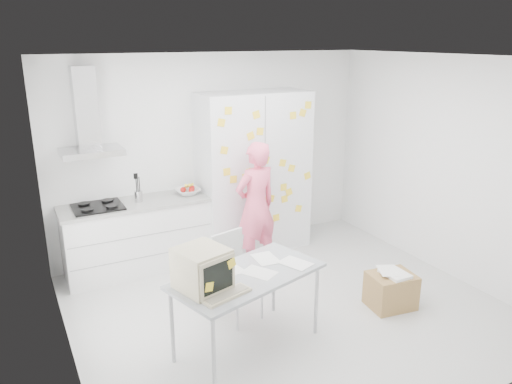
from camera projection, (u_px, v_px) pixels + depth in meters
name	position (u px, v px, depth m)	size (l,w,h in m)	color
floor	(287.00, 308.00, 5.57)	(4.50, 4.00, 0.02)	silver
walls	(257.00, 176.00, 5.78)	(4.52, 4.01, 2.70)	white
ceiling	(292.00, 57.00, 4.76)	(4.50, 4.00, 0.02)	white
counter_run	(138.00, 236.00, 6.34)	(1.84, 0.63, 1.28)	white
range_hood	(87.00, 120.00, 5.81)	(0.70, 0.48, 1.01)	silver
tall_cabinet	(254.00, 173.00, 6.86)	(1.50, 0.68, 2.20)	silver
person	(256.00, 206.00, 6.33)	(0.61, 0.40, 1.66)	#FF6386
desk	(220.00, 274.00, 4.44)	(1.58, 1.09, 1.15)	#93979C
chair	(234.00, 271.00, 5.26)	(0.51, 0.51, 0.93)	silver
cardboard_box	(391.00, 290.00, 5.53)	(0.53, 0.45, 0.43)	#A17C45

